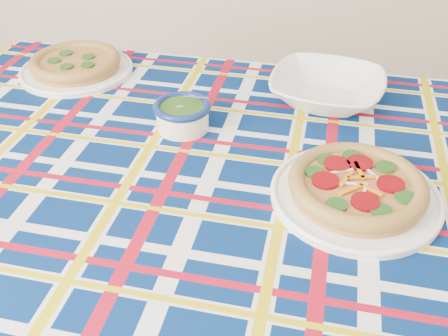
{
  "coord_description": "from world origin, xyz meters",
  "views": [
    {
      "loc": [
        -0.31,
        -0.58,
        1.43
      ],
      "look_at": [
        -0.2,
        0.23,
        0.83
      ],
      "focal_mm": 40.0,
      "sensor_mm": 36.0,
      "label": 1
    }
  ],
  "objects": [
    {
      "name": "dining_table",
      "position": [
        -0.14,
        0.23,
        0.73
      ],
      "size": [
        1.98,
        1.61,
        0.8
      ],
      "rotation": [
        0.0,
        0.0,
        -0.36
      ],
      "color": "brown",
      "rests_on": "floor"
    },
    {
      "name": "tablecloth",
      "position": [
        -0.14,
        0.23,
        0.75
      ],
      "size": [
        2.03,
        1.65,
        0.11
      ],
      "primitive_type": null,
      "rotation": [
        0.0,
        0.0,
        -0.36
      ],
      "color": "#041E52",
      "rests_on": "dining_table"
    },
    {
      "name": "main_focaccia_plate",
      "position": [
        0.04,
        0.13,
        0.84
      ],
      "size": [
        0.44,
        0.44,
        0.07
      ],
      "primitive_type": null,
      "rotation": [
        0.0,
        0.0,
        -0.41
      ],
      "color": "#AB733D",
      "rests_on": "tablecloth"
    },
    {
      "name": "pesto_bowl",
      "position": [
        -0.26,
        0.43,
        0.85
      ],
      "size": [
        0.17,
        0.17,
        0.08
      ],
      "primitive_type": null,
      "rotation": [
        0.0,
        0.0,
        -0.27
      ],
      "color": "#1E3E10",
      "rests_on": "tablecloth"
    },
    {
      "name": "serving_bowl",
      "position": [
        0.11,
        0.51,
        0.85
      ],
      "size": [
        0.39,
        0.39,
        0.07
      ],
      "primitive_type": "imported",
      "rotation": [
        0.0,
        0.0,
        -0.49
      ],
      "color": "white",
      "rests_on": "tablecloth"
    },
    {
      "name": "second_focaccia_plate",
      "position": [
        -0.54,
        0.78,
        0.84
      ],
      "size": [
        0.41,
        0.41,
        0.06
      ],
      "primitive_type": null,
      "rotation": [
        0.0,
        0.0,
        -0.33
      ],
      "color": "#AB733D",
      "rests_on": "tablecloth"
    }
  ]
}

